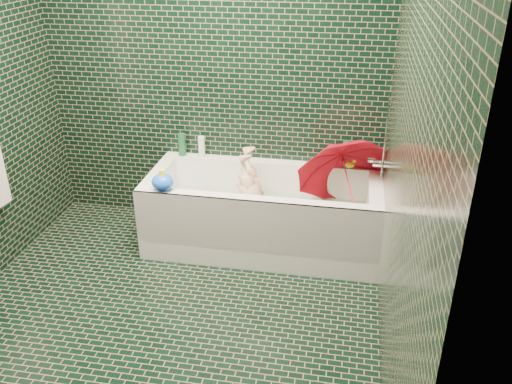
% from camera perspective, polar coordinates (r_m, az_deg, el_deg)
% --- Properties ---
extents(floor, '(2.80, 2.80, 0.00)m').
position_cam_1_polar(floor, '(3.47, -9.78, -13.42)').
color(floor, black).
rests_on(floor, ground).
extents(wall_back, '(2.80, 0.00, 2.80)m').
position_cam_1_polar(wall_back, '(4.12, -4.58, 12.97)').
color(wall_back, black).
rests_on(wall_back, floor).
extents(wall_right, '(0.00, 2.80, 2.80)m').
position_cam_1_polar(wall_right, '(2.66, 15.42, 4.60)').
color(wall_right, black).
rests_on(wall_right, floor).
extents(bathtub, '(1.70, 0.75, 0.55)m').
position_cam_1_polar(bathtub, '(4.05, 0.73, -3.01)').
color(bathtub, white).
rests_on(bathtub, floor).
extents(bath_mat, '(1.35, 0.47, 0.01)m').
position_cam_1_polar(bath_mat, '(4.09, 0.77, -3.57)').
color(bath_mat, '#40D42A').
rests_on(bath_mat, bathtub).
extents(water, '(1.48, 0.53, 0.00)m').
position_cam_1_polar(water, '(4.02, 0.78, -1.79)').
color(water, silver).
rests_on(water, bathtub).
extents(faucet, '(0.18, 0.19, 0.55)m').
position_cam_1_polar(faucet, '(3.78, 13.09, 3.49)').
color(faucet, silver).
rests_on(faucet, wall_right).
extents(child, '(0.90, 0.35, 0.34)m').
position_cam_1_polar(child, '(4.05, -0.07, -1.44)').
color(child, '#D7A686').
rests_on(child, bathtub).
extents(umbrella, '(0.87, 1.05, 0.99)m').
position_cam_1_polar(umbrella, '(3.89, 9.78, 0.64)').
color(umbrella, red).
rests_on(umbrella, bathtub).
extents(soap_bottle_a, '(0.10, 0.10, 0.24)m').
position_cam_1_polar(soap_bottle_a, '(4.16, 11.79, 2.42)').
color(soap_bottle_a, white).
rests_on(soap_bottle_a, bathtub).
extents(soap_bottle_b, '(0.09, 0.09, 0.18)m').
position_cam_1_polar(soap_bottle_b, '(4.15, 12.48, 2.30)').
color(soap_bottle_b, '#461C6B').
rests_on(soap_bottle_b, bathtub).
extents(soap_bottle_c, '(0.12, 0.12, 0.15)m').
position_cam_1_polar(soap_bottle_c, '(4.15, 11.51, 2.43)').
color(soap_bottle_c, '#164E2B').
rests_on(soap_bottle_c, bathtub).
extents(bottle_right_tall, '(0.07, 0.07, 0.20)m').
position_cam_1_polar(bottle_right_tall, '(4.11, 9.42, 3.87)').
color(bottle_right_tall, '#164E2B').
rests_on(bottle_right_tall, bathtub).
extents(bottle_right_pump, '(0.06, 0.06, 0.18)m').
position_cam_1_polar(bottle_right_pump, '(4.14, 11.24, 3.78)').
color(bottle_right_pump, silver).
rests_on(bottle_right_pump, bathtub).
extents(bottle_left_tall, '(0.08, 0.08, 0.18)m').
position_cam_1_polar(bottle_left_tall, '(4.32, -7.80, 4.96)').
color(bottle_left_tall, '#164E2B').
rests_on(bottle_left_tall, bathtub).
extents(bottle_left_short, '(0.06, 0.06, 0.17)m').
position_cam_1_polar(bottle_left_short, '(4.27, -5.75, 4.75)').
color(bottle_left_short, white).
rests_on(bottle_left_short, bathtub).
extents(rubber_duck, '(0.11, 0.07, 0.09)m').
position_cam_1_polar(rubber_duck, '(4.13, 9.89, 2.99)').
color(rubber_duck, yellow).
rests_on(rubber_duck, bathtub).
extents(bath_toy, '(0.19, 0.17, 0.15)m').
position_cam_1_polar(bath_toy, '(3.76, -9.82, 1.05)').
color(bath_toy, blue).
rests_on(bath_toy, bathtub).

